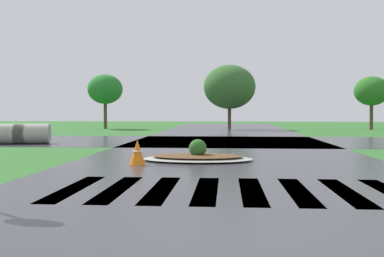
% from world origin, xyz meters
% --- Properties ---
extents(asphalt_roadway, '(9.74, 80.00, 0.01)m').
position_xyz_m(asphalt_roadway, '(0.00, 10.00, 0.00)').
color(asphalt_roadway, '#35353A').
rests_on(asphalt_roadway, ground).
extents(asphalt_cross_road, '(90.00, 8.77, 0.01)m').
position_xyz_m(asphalt_cross_road, '(0.00, 18.35, 0.00)').
color(asphalt_cross_road, '#35353A').
rests_on(asphalt_cross_road, ground).
extents(crosswalk_stripes, '(6.75, 3.21, 0.01)m').
position_xyz_m(crosswalk_stripes, '(0.00, 4.05, 0.00)').
color(crosswalk_stripes, white).
rests_on(crosswalk_stripes, ground).
extents(median_island, '(3.48, 2.10, 0.68)m').
position_xyz_m(median_island, '(-0.95, 9.30, 0.13)').
color(median_island, '#9E9B93').
rests_on(median_island, ground).
extents(drainage_pipe_stack, '(2.82, 1.49, 0.96)m').
position_xyz_m(drainage_pipe_stack, '(-9.77, 15.77, 0.48)').
color(drainage_pipe_stack, '#9E9B93').
rests_on(drainage_pipe_stack, ground).
extents(traffic_cone, '(0.47, 0.47, 0.74)m').
position_xyz_m(traffic_cone, '(-2.62, 8.01, 0.36)').
color(traffic_cone, orange).
rests_on(traffic_cone, ground).
extents(background_treeline, '(36.13, 4.89, 5.39)m').
position_xyz_m(background_treeline, '(4.38, 33.00, 3.35)').
color(background_treeline, '#4C3823').
rests_on(background_treeline, ground).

